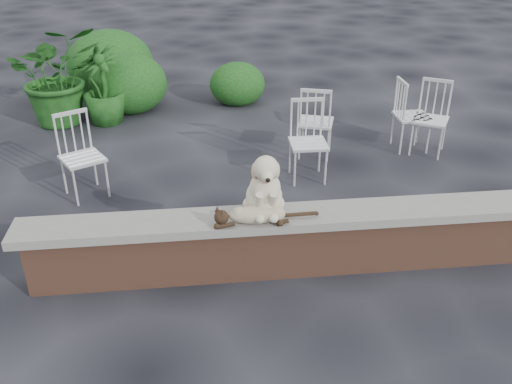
{
  "coord_description": "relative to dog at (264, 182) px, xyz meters",
  "views": [
    {
      "loc": [
        -1.53,
        -4.04,
        2.98
      ],
      "look_at": [
        -1.04,
        0.2,
        0.7
      ],
      "focal_mm": 38.91,
      "sensor_mm": 36.0,
      "label": 1
    }
  ],
  "objects": [
    {
      "name": "brick_wall",
      "position": [
        0.99,
        -0.04,
        -0.63
      ],
      "size": [
        6.0,
        0.3,
        0.5
      ],
      "primitive_type": "cube",
      "color": "brown",
      "rests_on": "ground"
    },
    {
      "name": "cat",
      "position": [
        -0.08,
        -0.15,
        -0.21
      ],
      "size": [
        1.05,
        0.28,
        0.18
      ],
      "primitive_type": null,
      "rotation": [
        0.0,
        0.0,
        -0.03
      ],
      "color": "tan",
      "rests_on": "capstone"
    },
    {
      "name": "ground",
      "position": [
        0.99,
        -0.04,
        -0.88
      ],
      "size": [
        60.0,
        60.0,
        0.0
      ],
      "primitive_type": "plane",
      "color": "black",
      "rests_on": "ground"
    },
    {
      "name": "dog",
      "position": [
        0.0,
        0.0,
        0.0
      ],
      "size": [
        0.41,
        0.53,
        0.6
      ],
      "primitive_type": null,
      "rotation": [
        0.0,
        0.0,
        -0.03
      ],
      "color": "beige",
      "rests_on": "capstone"
    },
    {
      "name": "chair_a",
      "position": [
        -1.8,
        1.62,
        -0.41
      ],
      "size": [
        0.76,
        0.76,
        0.94
      ],
      "primitive_type": null,
      "rotation": [
        0.0,
        0.0,
        0.51
      ],
      "color": "white",
      "rests_on": "ground"
    },
    {
      "name": "capstone",
      "position": [
        0.99,
        -0.04,
        -0.34
      ],
      "size": [
        6.2,
        0.4,
        0.08
      ],
      "primitive_type": "cube",
      "color": "slate",
      "rests_on": "brick_wall"
    },
    {
      "name": "shrubbery",
      "position": [
        -1.53,
        4.95,
        -0.42
      ],
      "size": [
        3.23,
        2.1,
        1.13
      ],
      "color": "#133D11",
      "rests_on": "ground"
    },
    {
      "name": "potted_plant_a",
      "position": [
        -2.49,
        4.01,
        -0.16
      ],
      "size": [
        1.6,
        1.5,
        1.43
      ],
      "primitive_type": "imported",
      "rotation": [
        0.0,
        0.0,
        0.36
      ],
      "color": "#133D11",
      "rests_on": "ground"
    },
    {
      "name": "chair_c",
      "position": [
        0.97,
        2.42,
        -0.41
      ],
      "size": [
        0.7,
        0.7,
        0.94
      ],
      "primitive_type": null,
      "rotation": [
        0.0,
        0.0,
        2.83
      ],
      "color": "white",
      "rests_on": "ground"
    },
    {
      "name": "chair_d",
      "position": [
        2.45,
        2.33,
        -0.41
      ],
      "size": [
        0.77,
        0.77,
        0.94
      ],
      "primitive_type": null,
      "rotation": [
        0.0,
        0.0,
        -0.54
      ],
      "color": "white",
      "rests_on": "ground"
    },
    {
      "name": "chair_e",
      "position": [
        2.27,
        2.48,
        -0.41
      ],
      "size": [
        0.56,
        0.56,
        0.94
      ],
      "primitive_type": null,
      "rotation": [
        0.0,
        0.0,
        1.56
      ],
      "color": "white",
      "rests_on": "ground"
    },
    {
      "name": "potted_plant_b",
      "position": [
        -1.86,
        3.92,
        -0.32
      ],
      "size": [
        0.88,
        0.88,
        1.12
      ],
      "primitive_type": "imported",
      "rotation": [
        0.0,
        0.0,
        -0.66
      ],
      "color": "#133D11",
      "rests_on": "ground"
    },
    {
      "name": "chair_b",
      "position": [
        0.74,
        1.74,
        -0.41
      ],
      "size": [
        0.57,
        0.57,
        0.94
      ],
      "primitive_type": null,
      "rotation": [
        0.0,
        0.0,
        -0.02
      ],
      "color": "white",
      "rests_on": "ground"
    }
  ]
}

